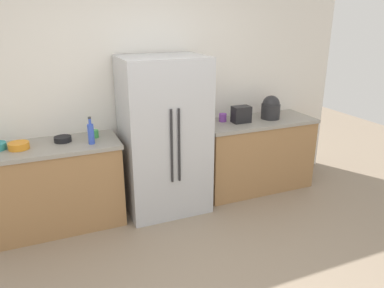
% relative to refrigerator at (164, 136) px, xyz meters
% --- Properties ---
extents(kitchen_back_panel, '(5.35, 0.10, 3.00)m').
position_rel_refrigerator_xyz_m(kitchen_back_panel, '(-0.18, 0.41, 0.64)').
color(kitchen_back_panel, silver).
rests_on(kitchen_back_panel, ground_plane).
extents(counter_left, '(1.38, 0.61, 0.90)m').
position_rel_refrigerator_xyz_m(counter_left, '(-1.19, 0.06, -0.41)').
color(counter_left, '#9E7247').
rests_on(counter_left, ground_plane).
extents(counter_right, '(1.43, 0.61, 0.90)m').
position_rel_refrigerator_xyz_m(counter_right, '(1.22, 0.06, -0.41)').
color(counter_right, '#9E7247').
rests_on(counter_right, ground_plane).
extents(refrigerator, '(0.89, 0.70, 1.72)m').
position_rel_refrigerator_xyz_m(refrigerator, '(0.00, 0.00, 0.00)').
color(refrigerator, '#B7BABF').
rests_on(refrigerator, ground_plane).
extents(toaster, '(0.21, 0.14, 0.20)m').
position_rel_refrigerator_xyz_m(toaster, '(0.98, 0.04, 0.14)').
color(toaster, black).
rests_on(toaster, counter_right).
extents(rice_cooker, '(0.23, 0.23, 0.29)m').
position_rel_refrigerator_xyz_m(rice_cooker, '(1.40, 0.05, 0.18)').
color(rice_cooker, '#262628').
rests_on(rice_cooker, counter_right).
extents(bottle_a, '(0.06, 0.06, 0.28)m').
position_rel_refrigerator_xyz_m(bottle_a, '(-0.78, -0.06, 0.15)').
color(bottle_a, blue).
rests_on(bottle_a, counter_left).
extents(cup_a, '(0.08, 0.08, 0.08)m').
position_rel_refrigerator_xyz_m(cup_a, '(-0.72, 0.13, 0.08)').
color(cup_a, green).
rests_on(cup_a, counter_left).
extents(cup_b, '(0.08, 0.08, 0.07)m').
position_rel_refrigerator_xyz_m(cup_b, '(1.56, 0.23, 0.08)').
color(cup_b, red).
rests_on(cup_b, counter_right).
extents(cup_c, '(0.09, 0.09, 0.09)m').
position_rel_refrigerator_xyz_m(cup_c, '(0.80, 0.16, 0.09)').
color(cup_c, purple).
rests_on(cup_c, counter_right).
extents(bowl_a, '(0.17, 0.17, 0.05)m').
position_rel_refrigerator_xyz_m(bowl_a, '(-1.04, 0.12, 0.07)').
color(bowl_a, black).
rests_on(bowl_a, counter_left).
extents(bowl_b, '(0.19, 0.19, 0.06)m').
position_rel_refrigerator_xyz_m(bowl_b, '(-1.45, 0.05, 0.07)').
color(bowl_b, orange).
rests_on(bowl_b, counter_left).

